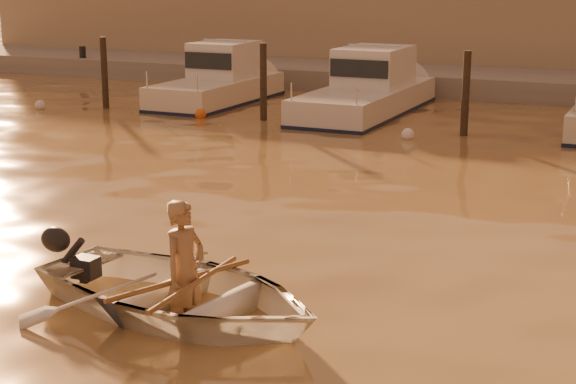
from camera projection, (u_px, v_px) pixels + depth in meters
The scene contains 16 objects.
ground_plane at pixel (148, 369), 8.70m from camera, with size 160.00×160.00×0.00m, color olive.
dinghy at pixel (179, 292), 10.05m from camera, with size 2.63×3.68×0.76m, color silver.
person at pixel (185, 272), 9.93m from camera, with size 0.60×0.40×1.66m, color #966F4B.
outboard_motor at pixel (85, 267), 10.84m from camera, with size 0.90×0.40×0.70m, color black, non-canonical shape.
oar_port at pixel (195, 283), 9.88m from camera, with size 0.06×0.06×2.10m, color brown.
oar_starboard at pixel (182, 280), 9.98m from camera, with size 0.06×0.06×2.10m, color brown.
moored_boat_1 at pixel (217, 82), 25.93m from camera, with size 1.97×5.96×1.75m, color beige, non-canonical shape.
moored_boat_2 at pixel (366, 90), 24.05m from camera, with size 2.13×7.18×1.75m, color silver, non-canonical shape.
piling_0 at pixel (105, 76), 24.88m from camera, with size 0.18×0.18×2.20m, color #2D2319.
piling_1 at pixel (263, 86), 22.86m from camera, with size 0.18×0.18×2.20m, color #2D2319.
piling_2 at pixel (465, 98), 20.73m from camera, with size 0.18×0.18×2.20m, color #2D2319.
fender_a at pixel (40, 105), 24.90m from camera, with size 0.30×0.30×0.30m, color silver.
fender_b at pixel (201, 114), 23.43m from camera, with size 0.30×0.30×0.30m, color orange.
fender_c at pixel (408, 134), 20.52m from camera, with size 0.30×0.30×0.30m, color silver.
quay at pixel (529, 90), 27.62m from camera, with size 52.00×4.00×1.00m, color gray.
waterfront_building at pixel (560, 10), 31.91m from camera, with size 46.00×7.00×4.80m, color #9E8466.
Camera 1 is at (4.59, -6.70, 3.83)m, focal length 55.00 mm.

